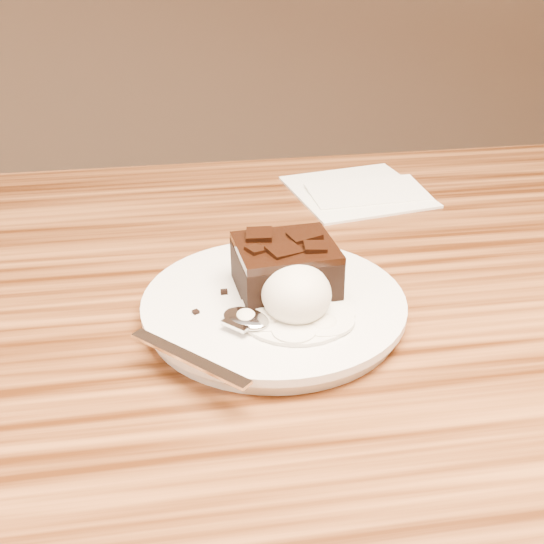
{
  "coord_description": "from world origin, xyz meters",
  "views": [
    {
      "loc": [
        -0.07,
        -0.52,
        1.08
      ],
      "look_at": [
        0.01,
        0.01,
        0.79
      ],
      "focal_mm": 46.67,
      "sensor_mm": 36.0,
      "label": 1
    }
  ],
  "objects": [
    {
      "name": "crumb_a",
      "position": [
        -0.03,
        0.01,
        0.77
      ],
      "size": [
        0.01,
        0.01,
        0.0
      ],
      "primitive_type": "cube",
      "rotation": [
        0.0,
        0.0,
        0.02
      ],
      "color": "black",
      "rests_on": "plate"
    },
    {
      "name": "melt_puddle",
      "position": [
        0.03,
        -0.03,
        0.77
      ],
      "size": [
        0.1,
        0.1,
        0.0
      ],
      "primitive_type": "cylinder",
      "color": "silver",
      "rests_on": "plate"
    },
    {
      "name": "napkin",
      "position": [
        0.16,
        0.26,
        0.75
      ],
      "size": [
        0.18,
        0.18,
        0.01
      ],
      "primitive_type": "cube",
      "rotation": [
        0.0,
        0.0,
        0.18
      ],
      "color": "white",
      "rests_on": "dining_table"
    },
    {
      "name": "plate",
      "position": [
        0.01,
        -0.0,
        0.76
      ],
      "size": [
        0.23,
        0.23,
        0.02
      ],
      "primitive_type": "cylinder",
      "color": "white",
      "rests_on": "dining_table"
    },
    {
      "name": "spoon",
      "position": [
        -0.02,
        -0.04,
        0.77
      ],
      "size": [
        0.14,
        0.14,
        0.01
      ],
      "primitive_type": null,
      "rotation": [
        0.0,
        0.0,
        0.77
      ],
      "color": "silver",
      "rests_on": "plate"
    },
    {
      "name": "crumb_b",
      "position": [
        -0.06,
        -0.02,
        0.77
      ],
      "size": [
        0.01,
        0.01,
        0.0
      ],
      "primitive_type": "cube",
      "rotation": [
        0.0,
        0.0,
        0.49
      ],
      "color": "black",
      "rests_on": "plate"
    },
    {
      "name": "brownie",
      "position": [
        0.03,
        0.01,
        0.79
      ],
      "size": [
        0.09,
        0.08,
        0.04
      ],
      "primitive_type": "cube",
      "rotation": [
        0.0,
        0.0,
        0.09
      ],
      "color": "black",
      "rests_on": "plate"
    },
    {
      "name": "ice_cream_scoop",
      "position": [
        0.03,
        -0.03,
        0.79
      ],
      "size": [
        0.06,
        0.06,
        0.05
      ],
      "primitive_type": "ellipsoid",
      "color": "silver",
      "rests_on": "plate"
    }
  ]
}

